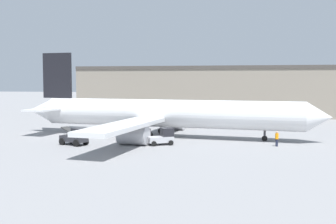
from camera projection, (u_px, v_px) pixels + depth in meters
The scene contains 6 objects.
ground_plane at pixel (168, 137), 56.66m from camera, with size 400.00×400.00×0.00m, color gray.
terminal_building at pixel (257, 91), 92.16m from camera, with size 77.67×16.04×10.63m.
airplane at pixel (161, 114), 56.74m from camera, with size 42.55×38.60×11.58m.
ground_crew_worker at pixel (277, 138), 48.61m from camera, with size 0.39×0.39×1.78m.
baggage_tug at pixel (162, 137), 49.84m from camera, with size 3.37×2.97×1.99m.
belt_loader_truck at pixel (75, 137), 49.52m from camera, with size 3.67×2.83×2.09m.
Camera 1 is at (10.94, -55.16, 7.66)m, focal length 45.00 mm.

